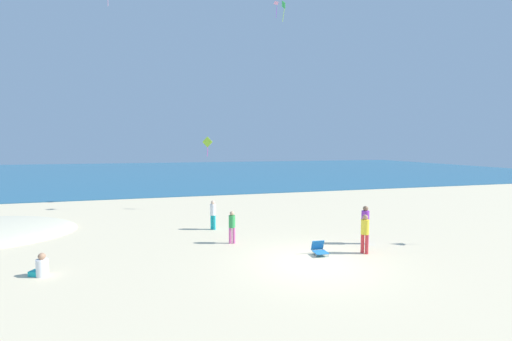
# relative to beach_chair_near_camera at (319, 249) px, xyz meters

# --- Properties ---
(ground_plane) EXTENTS (120.00, 120.00, 0.00)m
(ground_plane) POSITION_rel_beach_chair_near_camera_xyz_m (-0.71, 9.19, -0.23)
(ground_plane) COLOR beige
(ocean_water) EXTENTS (120.00, 60.00, 0.05)m
(ocean_water) POSITION_rel_beach_chair_near_camera_xyz_m (-0.71, 47.54, -0.21)
(ocean_water) COLOR #236084
(ocean_water) RESTS_ON ground_plane
(beach_chair_near_camera) EXTENTS (0.57, 0.69, 0.56)m
(beach_chair_near_camera) POSITION_rel_beach_chair_near_camera_xyz_m (0.00, 0.00, 0.00)
(beach_chair_near_camera) COLOR #2370B2
(beach_chair_near_camera) RESTS_ON ground_plane
(person_0) EXTENTS (0.45, 0.45, 1.58)m
(person_0) POSITION_rel_beach_chair_near_camera_xyz_m (-3.66, 5.37, 0.68)
(person_0) COLOR #19ADB2
(person_0) RESTS_ON ground_plane
(person_1) EXTENTS (0.35, 0.35, 1.51)m
(person_1) POSITION_rel_beach_chair_near_camera_xyz_m (-3.18, 2.56, 0.64)
(person_1) COLOR #D8599E
(person_1) RESTS_ON ground_plane
(person_2) EXTENTS (0.46, 0.46, 1.66)m
(person_2) POSITION_rel_beach_chair_near_camera_xyz_m (1.91, -0.36, 0.72)
(person_2) COLOR red
(person_2) RESTS_ON ground_plane
(person_3) EXTENTS (0.74, 0.59, 0.82)m
(person_3) POSITION_rel_beach_chair_near_camera_xyz_m (-10.36, 0.48, 0.07)
(person_3) COLOR white
(person_3) RESTS_ON ground_plane
(person_4) EXTENTS (0.49, 0.49, 1.77)m
(person_4) POSITION_rel_beach_chair_near_camera_xyz_m (2.72, 0.86, 0.79)
(person_4) COLOR blue
(person_4) RESTS_ON ground_plane
(kite_pink) EXTENTS (0.44, 0.47, 1.25)m
(kite_pink) POSITION_rel_beach_chair_near_camera_xyz_m (2.28, 12.29, 14.97)
(kite_pink) COLOR pink
(kite_green) EXTENTS (0.23, 0.55, 1.35)m
(kite_green) POSITION_rel_beach_chair_near_camera_xyz_m (1.73, 9.28, 13.55)
(kite_green) COLOR green
(kite_lime) EXTENTS (0.67, 0.42, 1.38)m
(kite_lime) POSITION_rel_beach_chair_near_camera_xyz_m (-3.19, 11.14, 4.51)
(kite_lime) COLOR #99DB33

